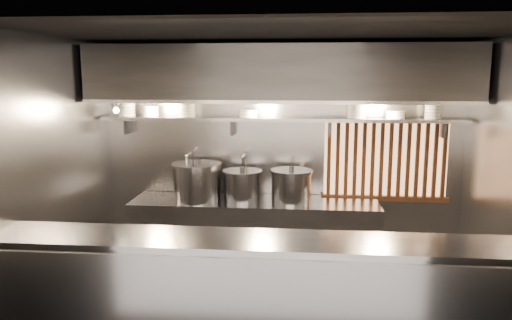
% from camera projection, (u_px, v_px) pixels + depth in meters
% --- Properties ---
extents(floor, '(4.50, 4.50, 0.00)m').
position_uv_depth(floor, '(273.00, 314.00, 5.09)').
color(floor, black).
rests_on(floor, ground).
extents(ceiling, '(4.50, 4.50, 0.00)m').
position_uv_depth(ceiling, '(275.00, 33.00, 4.61)').
color(ceiling, black).
rests_on(ceiling, wall_back).
extents(wall_back, '(4.50, 0.00, 4.50)m').
position_uv_depth(wall_back, '(281.00, 156.00, 6.32)').
color(wall_back, gray).
rests_on(wall_back, floor).
extents(wall_left, '(0.00, 3.00, 3.00)m').
position_uv_depth(wall_left, '(53.00, 176.00, 5.06)').
color(wall_left, gray).
rests_on(wall_left, floor).
extents(serving_counter, '(4.50, 0.56, 1.13)m').
position_uv_depth(serving_counter, '(266.00, 306.00, 4.06)').
color(serving_counter, '#97979C').
rests_on(serving_counter, floor).
extents(cooking_bench, '(3.00, 0.70, 0.90)m').
position_uv_depth(cooking_bench, '(254.00, 236.00, 6.15)').
color(cooking_bench, '#97979C').
rests_on(cooking_bench, floor).
extents(bowl_shelf, '(4.40, 0.34, 0.04)m').
position_uv_depth(bowl_shelf, '(280.00, 119.00, 6.07)').
color(bowl_shelf, '#97979C').
rests_on(bowl_shelf, wall_back).
extents(exhaust_hood, '(4.40, 0.81, 0.65)m').
position_uv_depth(exhaust_hood, '(280.00, 74.00, 5.76)').
color(exhaust_hood, '#2D2D30').
rests_on(exhaust_hood, ceiling).
extents(wood_screen, '(1.56, 0.09, 1.04)m').
position_uv_depth(wood_screen, '(386.00, 159.00, 6.16)').
color(wood_screen, '#FFB372').
rests_on(wood_screen, wall_back).
extents(faucet_left, '(0.04, 0.30, 0.50)m').
position_uv_depth(faucet_left, '(190.00, 163.00, 6.32)').
color(faucet_left, silver).
rests_on(faucet_left, wall_back).
extents(faucet_right, '(0.04, 0.30, 0.50)m').
position_uv_depth(faucet_right, '(244.00, 164.00, 6.25)').
color(faucet_right, silver).
rests_on(faucet_right, wall_back).
extents(heat_lamp, '(0.25, 0.35, 0.20)m').
position_uv_depth(heat_lamp, '(114.00, 105.00, 5.75)').
color(heat_lamp, '#97979C').
rests_on(heat_lamp, exhaust_hood).
extents(pendant_bulb, '(0.09, 0.09, 0.19)m').
position_uv_depth(pendant_bulb, '(272.00, 113.00, 5.94)').
color(pendant_bulb, '#2D2D30').
rests_on(pendant_bulb, exhaust_hood).
extents(stock_pot_left, '(0.78, 0.78, 0.50)m').
position_uv_depth(stock_pot_left, '(197.00, 182.00, 6.06)').
color(stock_pot_left, '#97979C').
rests_on(stock_pot_left, cooking_bench).
extents(stock_pot_mid, '(0.63, 0.63, 0.41)m').
position_uv_depth(stock_pot_mid, '(243.00, 185.00, 6.07)').
color(stock_pot_mid, '#97979C').
rests_on(stock_pot_mid, cooking_bench).
extents(stock_pot_right, '(0.52, 0.52, 0.43)m').
position_uv_depth(stock_pot_right, '(291.00, 186.00, 5.98)').
color(stock_pot_right, '#97979C').
rests_on(stock_pot_right, cooking_bench).
extents(bowl_stack_0, '(0.22, 0.22, 0.17)m').
position_uv_depth(bowl_stack_0, '(127.00, 109.00, 6.23)').
color(bowl_stack_0, white).
rests_on(bowl_stack_0, bowl_shelf).
extents(bowl_stack_1, '(0.21, 0.21, 0.13)m').
position_uv_depth(bowl_stack_1, '(151.00, 111.00, 6.20)').
color(bowl_stack_1, white).
rests_on(bowl_stack_1, bowl_shelf).
extents(bowl_stack_2, '(0.23, 0.23, 0.17)m').
position_uv_depth(bowl_stack_2, '(186.00, 110.00, 6.16)').
color(bowl_stack_2, white).
rests_on(bowl_stack_2, bowl_shelf).
extents(bowl_stack_3, '(0.24, 0.24, 0.09)m').
position_uv_depth(bowl_stack_3, '(249.00, 113.00, 6.09)').
color(bowl_stack_3, white).
rests_on(bowl_stack_3, bowl_shelf).
extents(bowl_stack_4, '(0.23, 0.23, 0.17)m').
position_uv_depth(bowl_stack_4, '(357.00, 111.00, 5.96)').
color(bowl_stack_4, white).
rests_on(bowl_stack_4, bowl_shelf).
extents(bowl_stack_5, '(0.23, 0.23, 0.09)m').
position_uv_depth(bowl_stack_5, '(395.00, 115.00, 5.93)').
color(bowl_stack_5, white).
rests_on(bowl_stack_5, bowl_shelf).
extents(bowl_stack_6, '(0.20, 0.20, 0.17)m').
position_uv_depth(bowl_stack_6, '(433.00, 112.00, 5.88)').
color(bowl_stack_6, white).
rests_on(bowl_stack_6, bowl_shelf).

